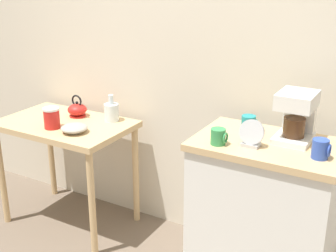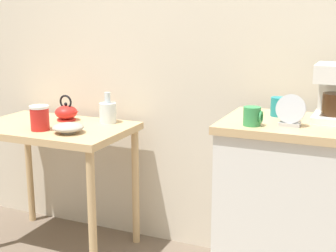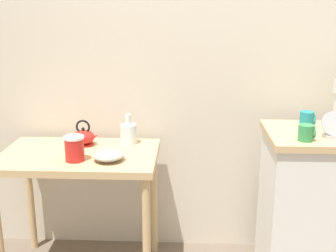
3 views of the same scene
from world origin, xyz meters
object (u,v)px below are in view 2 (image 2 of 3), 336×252
(bowl_stoneware, at_px, (68,128))
(glass_carafe_vase, at_px, (108,112))
(coffee_maker, at_px, (336,90))
(mug_dark_teal, at_px, (279,107))
(canister_enamel, at_px, (40,118))
(table_clock, at_px, (291,112))
(teakettle, at_px, (66,112))
(mug_tall_green, at_px, (252,116))

(bowl_stoneware, distance_m, glass_carafe_vase, 0.31)
(coffee_maker, relative_size, mug_dark_teal, 2.89)
(canister_enamel, bearing_deg, table_clock, -0.16)
(canister_enamel, bearing_deg, mug_dark_teal, 8.51)
(canister_enamel, distance_m, table_clock, 1.36)
(bowl_stoneware, xyz_separation_m, glass_carafe_vase, (0.07, 0.30, 0.03))
(bowl_stoneware, height_order, coffee_maker, coffee_maker)
(coffee_maker, bearing_deg, teakettle, 177.30)
(bowl_stoneware, bearing_deg, coffee_maker, 7.99)
(glass_carafe_vase, height_order, mug_dark_teal, mug_dark_teal)
(mug_tall_green, height_order, table_clock, table_clock)
(glass_carafe_vase, distance_m, mug_dark_teal, 1.03)
(bowl_stoneware, distance_m, coffee_maker, 1.37)
(mug_dark_teal, height_order, mug_tall_green, mug_dark_teal)
(mug_tall_green, bearing_deg, bowl_stoneware, 176.18)
(mug_dark_teal, xyz_separation_m, mug_tall_green, (-0.07, -0.25, -0.00))
(teakettle, distance_m, table_clock, 1.40)
(glass_carafe_vase, relative_size, mug_dark_teal, 2.02)
(coffee_maker, bearing_deg, table_clock, -129.79)
(mug_tall_green, relative_size, table_clock, 0.60)
(glass_carafe_vase, distance_m, table_clock, 1.15)
(coffee_maker, bearing_deg, glass_carafe_vase, 174.76)
(bowl_stoneware, relative_size, glass_carafe_vase, 0.93)
(teakettle, distance_m, mug_tall_green, 1.26)
(glass_carafe_vase, height_order, coffee_maker, coffee_maker)
(teakettle, bearing_deg, canister_enamel, -87.19)
(bowl_stoneware, distance_m, canister_enamel, 0.18)
(glass_carafe_vase, xyz_separation_m, table_clock, (1.10, -0.31, 0.15))
(table_clock, bearing_deg, canister_enamel, 179.84)
(mug_dark_teal, bearing_deg, mug_tall_green, -105.18)
(bowl_stoneware, distance_m, mug_dark_teal, 1.11)
(canister_enamel, relative_size, mug_tall_green, 1.66)
(glass_carafe_vase, bearing_deg, canister_enamel, -128.67)
(glass_carafe_vase, distance_m, coffee_maker, 1.29)
(bowl_stoneware, xyz_separation_m, mug_tall_green, (1.02, -0.07, 0.16))
(bowl_stoneware, height_order, mug_dark_teal, mug_dark_teal)
(mug_dark_teal, relative_size, table_clock, 0.65)
(coffee_maker, xyz_separation_m, mug_tall_green, (-0.32, -0.26, -0.10))
(mug_dark_teal, distance_m, table_clock, 0.21)
(bowl_stoneware, height_order, teakettle, teakettle)
(teakettle, height_order, glass_carafe_vase, glass_carafe_vase)
(canister_enamel, distance_m, mug_tall_green, 1.21)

